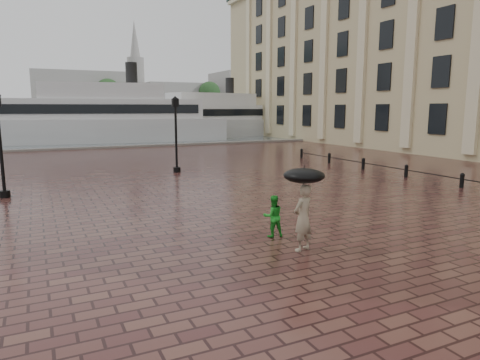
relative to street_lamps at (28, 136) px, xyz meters
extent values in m
plane|color=#3C1C1B|center=(5.00, -15.33, -2.33)|extent=(300.00, 300.00, 0.00)
plane|color=#4B545B|center=(5.00, 76.67, -2.33)|extent=(240.00, 240.00, 0.00)
cube|color=slate|center=(5.00, 16.67, -2.33)|extent=(80.00, 0.60, 0.30)
cube|color=#4C4C47|center=(5.00, 144.67, -1.33)|extent=(300.00, 60.00, 2.00)
cube|color=gray|center=(15.00, 134.67, 6.67)|extent=(30.00, 22.00, 14.00)
cube|color=gray|center=(50.00, 134.67, 5.17)|extent=(25.00, 22.00, 11.00)
cube|color=gray|center=(85.00, 134.67, 7.67)|extent=(35.00, 22.00, 16.00)
cylinder|color=gray|center=(35.00, 134.67, 9.67)|extent=(6.00, 6.00, 20.00)
cone|color=gray|center=(35.00, 134.67, 23.67)|extent=(5.00, 5.00, 18.00)
cylinder|color=#2D2119|center=(23.00, 122.67, 1.67)|extent=(1.00, 1.00, 8.00)
sphere|color=#1B3719|center=(23.00, 122.67, 7.17)|extent=(8.00, 8.00, 8.00)
cylinder|color=#2D2119|center=(59.00, 122.67, 1.67)|extent=(1.00, 1.00, 8.00)
sphere|color=#1B3719|center=(59.00, 122.67, 7.17)|extent=(8.00, 8.00, 8.00)
cylinder|color=#2D2119|center=(95.00, 122.67, 1.67)|extent=(1.00, 1.00, 8.00)
sphere|color=#1B3719|center=(95.00, 122.67, 7.17)|extent=(8.00, 8.00, 8.00)
cylinder|color=black|center=(19.00, -12.33, -2.03)|extent=(0.20, 0.20, 0.60)
sphere|color=black|center=(19.00, -12.33, -1.71)|extent=(0.22, 0.22, 0.22)
cylinder|color=black|center=(19.00, -8.83, -2.03)|extent=(0.20, 0.20, 0.60)
sphere|color=black|center=(19.00, -8.83, -1.71)|extent=(0.22, 0.22, 0.22)
cylinder|color=black|center=(19.00, -5.33, -2.03)|extent=(0.20, 0.20, 0.60)
sphere|color=black|center=(19.00, -5.33, -1.71)|extent=(0.22, 0.22, 0.22)
cylinder|color=black|center=(19.00, -1.83, -2.03)|extent=(0.20, 0.20, 0.60)
sphere|color=black|center=(19.00, -1.83, -1.71)|extent=(0.22, 0.22, 0.22)
cylinder|color=black|center=(19.00, 1.67, -2.03)|extent=(0.20, 0.20, 0.60)
sphere|color=black|center=(19.00, 1.67, -1.71)|extent=(0.22, 0.22, 0.22)
cylinder|color=black|center=(-1.00, -5.33, -2.18)|extent=(0.44, 0.44, 0.30)
cylinder|color=black|center=(-1.00, -5.33, -0.33)|extent=(0.14, 0.14, 4.00)
cylinder|color=black|center=(8.00, -1.33, -2.18)|extent=(0.44, 0.44, 0.30)
cylinder|color=black|center=(8.00, -1.33, -0.33)|extent=(0.14, 0.14, 4.00)
cube|color=black|center=(8.00, -1.33, 1.82)|extent=(0.35, 0.35, 0.50)
sphere|color=beige|center=(8.00, -1.33, 1.82)|extent=(0.28, 0.28, 0.28)
imported|color=tan|center=(6.75, -16.82, -1.41)|extent=(0.77, 0.63, 1.83)
imported|color=green|center=(6.66, -15.37, -1.69)|extent=(0.69, 0.58, 1.27)
cube|color=silver|center=(7.63, 25.50, -1.00)|extent=(28.17, 9.70, 2.65)
cube|color=silver|center=(7.63, 25.50, 1.43)|extent=(22.59, 8.20, 2.21)
cube|color=silver|center=(7.63, 25.50, 3.42)|extent=(13.74, 6.54, 1.77)
cylinder|color=black|center=(10.92, 25.13, 5.40)|extent=(1.32, 1.32, 2.65)
cube|color=black|center=(7.30, 22.59, 1.43)|extent=(20.85, 2.47, 0.99)
cube|color=black|center=(7.96, 28.41, 1.43)|extent=(20.85, 2.47, 0.99)
cube|color=silver|center=(21.98, 27.78, -1.17)|extent=(24.80, 10.14, 2.32)
cube|color=silver|center=(21.98, 27.78, 0.96)|extent=(19.91, 8.49, 1.93)
cube|color=silver|center=(21.98, 27.78, 2.70)|extent=(12.21, 6.50, 1.55)
cylinder|color=black|center=(24.83, 28.31, 4.44)|extent=(1.16, 1.16, 2.32)
cube|color=black|center=(22.45, 25.26, 0.96)|extent=(18.05, 3.48, 0.87)
cube|color=black|center=(21.51, 30.29, 0.96)|extent=(18.05, 3.48, 0.87)
cylinder|color=black|center=(6.75, -16.82, -0.77)|extent=(0.02, 0.02, 0.95)
ellipsoid|color=black|center=(6.75, -16.82, -0.26)|extent=(1.10, 1.10, 0.39)
camera|label=1|loc=(0.40, -26.19, 1.50)|focal=32.00mm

